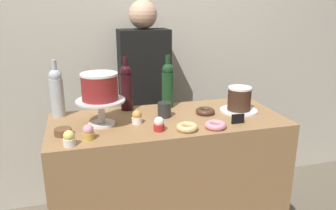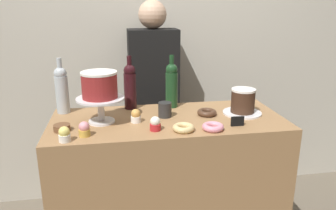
# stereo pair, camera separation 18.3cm
# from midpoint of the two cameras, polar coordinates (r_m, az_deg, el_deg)

# --- Properties ---
(back_wall) EXTENTS (6.00, 0.05, 2.60)m
(back_wall) POSITION_cam_midpoint_polar(r_m,az_deg,el_deg) (2.61, -1.20, 11.17)
(back_wall) COLOR #BCB7A8
(back_wall) RESTS_ON ground_plane
(display_counter) EXTENTS (1.31, 0.58, 0.95)m
(display_counter) POSITION_cam_midpoint_polar(r_m,az_deg,el_deg) (2.06, 2.63, -14.99)
(display_counter) COLOR #997047
(display_counter) RESTS_ON ground_plane
(cake_stand_pedestal) EXTENTS (0.26, 0.26, 0.14)m
(cake_stand_pedestal) POSITION_cam_midpoint_polar(r_m,az_deg,el_deg) (1.79, -8.74, -0.08)
(cake_stand_pedestal) COLOR silver
(cake_stand_pedestal) RESTS_ON display_counter
(white_layer_cake) EXTENTS (0.19, 0.19, 0.14)m
(white_layer_cake) POSITION_cam_midpoint_polar(r_m,az_deg,el_deg) (1.76, -8.90, 3.48)
(white_layer_cake) COLOR maroon
(white_layer_cake) RESTS_ON cake_stand_pedestal
(silver_serving_platter) EXTENTS (0.23, 0.23, 0.01)m
(silver_serving_platter) POSITION_cam_midpoint_polar(r_m,az_deg,el_deg) (2.00, 15.30, -1.35)
(silver_serving_platter) COLOR white
(silver_serving_platter) RESTS_ON display_counter
(chocolate_round_cake) EXTENTS (0.14, 0.14, 0.14)m
(chocolate_round_cake) POSITION_cam_midpoint_polar(r_m,az_deg,el_deg) (1.98, 15.47, 0.71)
(chocolate_round_cake) COLOR #3D2619
(chocolate_round_cake) RESTS_ON silver_serving_platter
(wine_bottle_green) EXTENTS (0.08, 0.08, 0.33)m
(wine_bottle_green) POSITION_cam_midpoint_polar(r_m,az_deg,el_deg) (2.03, 3.21, 3.57)
(wine_bottle_green) COLOR #193D1E
(wine_bottle_green) RESTS_ON display_counter
(wine_bottle_clear) EXTENTS (0.08, 0.08, 0.33)m
(wine_bottle_clear) POSITION_cam_midpoint_polar(r_m,az_deg,el_deg) (1.98, -15.48, 2.66)
(wine_bottle_clear) COLOR #B2BCC1
(wine_bottle_clear) RESTS_ON display_counter
(wine_bottle_dark_red) EXTENTS (0.08, 0.08, 0.33)m
(wine_bottle_dark_red) POSITION_cam_midpoint_polar(r_m,az_deg,el_deg) (2.00, -4.01, 3.35)
(wine_bottle_dark_red) COLOR black
(wine_bottle_dark_red) RESTS_ON display_counter
(cupcake_vanilla) EXTENTS (0.06, 0.06, 0.07)m
(cupcake_vanilla) POSITION_cam_midpoint_polar(r_m,az_deg,el_deg) (1.67, 0.91, -3.35)
(cupcake_vanilla) COLOR red
(cupcake_vanilla) RESTS_ON display_counter
(cupcake_lemon) EXTENTS (0.06, 0.06, 0.07)m
(cupcake_lemon) POSITION_cam_midpoint_polar(r_m,az_deg,el_deg) (1.59, -14.41, -5.03)
(cupcake_lemon) COLOR white
(cupcake_lemon) RESTS_ON display_counter
(cupcake_caramel) EXTENTS (0.06, 0.06, 0.07)m
(cupcake_caramel) POSITION_cam_midpoint_polar(r_m,az_deg,el_deg) (1.79, -2.69, -1.97)
(cupcake_caramel) COLOR white
(cupcake_caramel) RESTS_ON display_counter
(cupcake_strawberry) EXTENTS (0.06, 0.06, 0.07)m
(cupcake_strawberry) POSITION_cam_midpoint_polar(r_m,az_deg,el_deg) (1.63, -11.24, -4.21)
(cupcake_strawberry) COLOR gold
(cupcake_strawberry) RESTS_ON display_counter
(donut_glazed) EXTENTS (0.11, 0.11, 0.03)m
(donut_glazed) POSITION_cam_midpoint_polar(r_m,az_deg,el_deg) (1.68, 5.83, -4.01)
(donut_glazed) COLOR #E0C17F
(donut_glazed) RESTS_ON display_counter
(donut_pink) EXTENTS (0.11, 0.11, 0.03)m
(donut_pink) POSITION_cam_midpoint_polar(r_m,az_deg,el_deg) (1.71, 10.85, -3.80)
(donut_pink) COLOR pink
(donut_pink) RESTS_ON display_counter
(donut_chocolate) EXTENTS (0.11, 0.11, 0.03)m
(donut_chocolate) POSITION_cam_midpoint_polar(r_m,az_deg,el_deg) (1.93, 9.47, -1.33)
(donut_chocolate) COLOR #472D1E
(donut_chocolate) RESTS_ON display_counter
(cookie_stack) EXTENTS (0.08, 0.08, 0.03)m
(cookie_stack) POSITION_cam_midpoint_polar(r_m,az_deg,el_deg) (1.73, -15.08, -3.88)
(cookie_stack) COLOR brown
(cookie_stack) RESTS_ON display_counter
(price_sign_chalkboard) EXTENTS (0.07, 0.01, 0.05)m
(price_sign_chalkboard) POSITION_cam_midpoint_polar(r_m,az_deg,el_deg) (1.79, 14.84, -2.79)
(price_sign_chalkboard) COLOR black
(price_sign_chalkboard) RESTS_ON display_counter
(coffee_cup_ceramic) EXTENTS (0.08, 0.08, 0.08)m
(coffee_cup_ceramic) POSITION_cam_midpoint_polar(r_m,az_deg,el_deg) (1.87, 2.25, -0.86)
(coffee_cup_ceramic) COLOR #282828
(coffee_cup_ceramic) RESTS_ON display_counter
(barista_figure) EXTENTS (0.36, 0.22, 1.60)m
(barista_figure) POSITION_cam_midpoint_polar(r_m,az_deg,el_deg) (2.49, -0.45, 0.06)
(barista_figure) COLOR black
(barista_figure) RESTS_ON ground_plane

